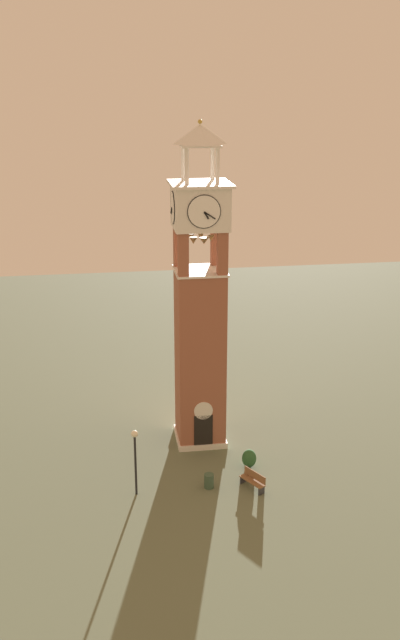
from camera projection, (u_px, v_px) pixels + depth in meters
name	position (u px, v px, depth m)	size (l,w,h in m)	color
ground	(200.00, 439.00, 42.86)	(80.00, 80.00, 0.00)	#5B664C
clock_tower	(200.00, 317.00, 40.33)	(3.30, 3.30, 18.73)	#93543D
park_bench	(253.00, 480.00, 37.55)	(1.19, 1.60, 0.95)	brown
lamp_post	(135.00, 450.00, 36.33)	(0.36, 0.36, 3.72)	black
trash_bin	(209.00, 481.00, 37.63)	(0.52, 0.52, 0.80)	#38513D
shrub_near_entry	(209.00, 406.00, 46.25)	(1.16, 1.16, 0.86)	#28562D
shrub_left_of_tower	(249.00, 458.00, 39.63)	(0.81, 0.81, 1.04)	#28562D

